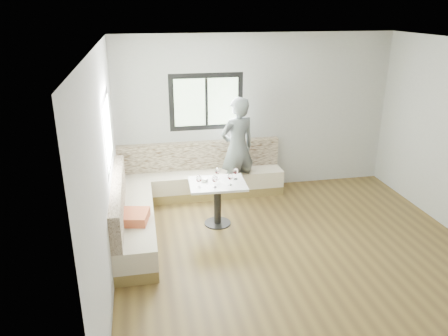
# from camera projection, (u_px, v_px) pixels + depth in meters

# --- Properties ---
(room) EXTENTS (5.01, 5.01, 2.81)m
(room) POSITION_uv_depth(u_px,v_px,m) (299.00, 156.00, 5.60)
(room) COLOR brown
(room) RESTS_ON ground
(banquette) EXTENTS (2.90, 2.80, 0.95)m
(banquette) POSITION_uv_depth(u_px,v_px,m) (174.00, 194.00, 7.13)
(banquette) COLOR olive
(banquette) RESTS_ON ground
(table) EXTENTS (0.88, 0.69, 0.70)m
(table) POSITION_uv_depth(u_px,v_px,m) (217.00, 193.00, 6.70)
(table) COLOR black
(table) RESTS_ON ground
(person) EXTENTS (0.76, 0.62, 1.80)m
(person) POSITION_uv_depth(u_px,v_px,m) (237.00, 148.00, 7.56)
(person) COLOR #5B6263
(person) RESTS_ON ground
(olive_ramekin) EXTENTS (0.10, 0.10, 0.04)m
(olive_ramekin) POSITION_uv_depth(u_px,v_px,m) (205.00, 180.00, 6.70)
(olive_ramekin) COLOR white
(olive_ramekin) RESTS_ON table
(wine_glass_a) EXTENTS (0.08, 0.08, 0.19)m
(wine_glass_a) POSITION_uv_depth(u_px,v_px,m) (199.00, 179.00, 6.42)
(wine_glass_a) COLOR white
(wine_glass_a) RESTS_ON table
(wine_glass_b) EXTENTS (0.08, 0.08, 0.19)m
(wine_glass_b) POSITION_uv_depth(u_px,v_px,m) (215.00, 179.00, 6.42)
(wine_glass_b) COLOR white
(wine_glass_b) RESTS_ON table
(wine_glass_c) EXTENTS (0.08, 0.08, 0.19)m
(wine_glass_c) POSITION_uv_depth(u_px,v_px,m) (230.00, 177.00, 6.51)
(wine_glass_c) COLOR white
(wine_glass_c) RESTS_ON table
(wine_glass_d) EXTENTS (0.08, 0.08, 0.19)m
(wine_glass_d) POSITION_uv_depth(u_px,v_px,m) (218.00, 171.00, 6.73)
(wine_glass_d) COLOR white
(wine_glass_d) RESTS_ON table
(wine_glass_e) EXTENTS (0.08, 0.08, 0.19)m
(wine_glass_e) POSITION_uv_depth(u_px,v_px,m) (236.00, 171.00, 6.72)
(wine_glass_e) COLOR white
(wine_glass_e) RESTS_ON table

